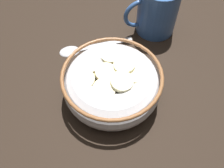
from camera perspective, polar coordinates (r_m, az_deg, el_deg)
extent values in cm
cube|color=black|center=(44.04, 0.00, -2.93)|extent=(120.76, 120.76, 2.00)
cylinder|color=silver|center=(42.93, 0.00, -2.03)|extent=(8.84, 8.84, 0.60)
torus|color=silver|center=(40.78, 0.00, -0.10)|extent=(16.06, 16.06, 5.75)
torus|color=brown|center=(38.68, 0.00, 2.04)|extent=(16.18, 16.18, 0.60)
cylinder|color=white|center=(40.16, 0.00, 0.50)|extent=(12.62, 12.62, 0.40)
cube|color=tan|center=(40.54, 1.44, 2.92)|extent=(2.55, 2.56, 0.99)
cube|color=#AD7F42|center=(42.34, -0.72, 5.73)|extent=(2.54, 2.51, 1.05)
cube|color=#B78947|center=(38.60, -3.18, -1.06)|extent=(2.50, 2.48, 0.93)
cube|color=tan|center=(38.24, -0.68, -2.17)|extent=(2.48, 2.46, 0.92)
cube|color=#B78947|center=(41.36, -4.86, 3.74)|extent=(2.57, 2.57, 1.02)
cube|color=tan|center=(40.35, -2.73, 2.51)|extent=(2.40, 2.39, 0.86)
cube|color=tan|center=(38.97, 7.02, -0.91)|extent=(2.03, 1.99, 0.92)
cube|color=tan|center=(41.37, 3.00, 4.25)|extent=(2.09, 2.03, 0.96)
cube|color=#AD7F42|center=(39.45, 3.25, 0.78)|extent=(2.47, 2.48, 0.85)
cube|color=#B78947|center=(37.27, -2.69, -4.15)|extent=(2.45, 2.43, 0.92)
cube|color=tan|center=(40.56, 6.57, 1.99)|extent=(2.45, 2.48, 1.01)
cube|color=tan|center=(38.49, 4.13, -1.37)|extent=(2.51, 2.53, 1.01)
cube|color=#B78947|center=(38.91, -7.23, -1.24)|extent=(2.43, 2.45, 0.89)
cube|color=#B78947|center=(39.78, -0.12, 1.23)|extent=(2.32, 2.25, 1.04)
cube|color=#B78947|center=(41.61, 5.85, 4.17)|extent=(2.55, 2.55, 0.92)
cube|color=tan|center=(37.25, 0.98, -4.46)|extent=(1.82, 1.87, 0.92)
cube|color=tan|center=(40.44, -6.99, 2.21)|extent=(1.87, 1.82, 0.92)
cube|color=#AD7F42|center=(37.73, 3.70, -3.57)|extent=(2.34, 2.28, 1.04)
cylinder|color=beige|center=(39.21, 6.14, 2.01)|extent=(4.86, 4.86, 1.25)
cylinder|color=#F4EABC|center=(37.72, -1.78, -1.19)|extent=(4.73, 4.78, 1.36)
cylinder|color=beige|center=(41.66, -0.43, 6.76)|extent=(4.98, 5.00, 1.07)
cylinder|color=beige|center=(37.86, 2.30, 0.60)|extent=(4.23, 4.25, 1.32)
cylinder|color=#F4EABC|center=(40.74, -5.22, 4.66)|extent=(4.98, 5.03, 1.47)
cylinder|color=#F4EABC|center=(39.35, -1.37, 2.59)|extent=(5.04, 5.05, 1.23)
cylinder|color=beige|center=(39.87, 2.86, 4.33)|extent=(4.74, 4.75, 1.00)
cylinder|color=beige|center=(38.78, -6.53, 1.03)|extent=(3.81, 3.84, 0.97)
ellipsoid|color=#B7B7BC|center=(49.44, -9.77, 7.64)|extent=(4.12, 3.06, 0.80)
cube|color=#B7B7BC|center=(50.24, -1.39, 9.24)|extent=(10.82, 1.58, 0.36)
cylinder|color=#335999|center=(51.18, 10.45, 16.46)|extent=(7.89, 7.89, 9.76)
torus|color=#335999|center=(49.70, 6.20, 15.72)|extent=(6.27, 0.80, 6.27)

